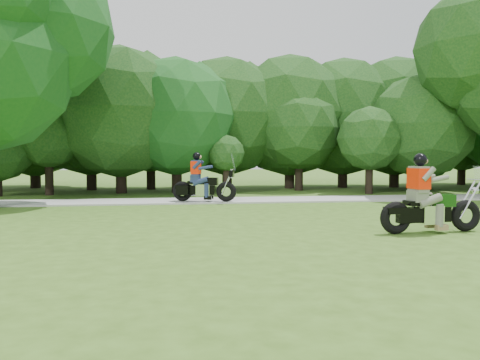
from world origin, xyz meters
name	(u,v)px	position (x,y,z in m)	size (l,w,h in m)	color
ground	(357,233)	(0.00, 0.00, 0.00)	(100.00, 100.00, 0.00)	#395919
walkway	(279,200)	(0.00, 8.00, 0.03)	(60.00, 2.20, 0.06)	#A8A8A2
tree_line	(275,120)	(1.20, 14.29, 3.67)	(39.40, 11.95, 7.51)	black
chopper_motorcycle	(427,204)	(1.60, -0.15, 0.68)	(2.58, 0.71, 1.84)	black
touring_motorcycle	(200,184)	(-3.17, 7.43, 0.73)	(2.40, 1.17, 1.86)	black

